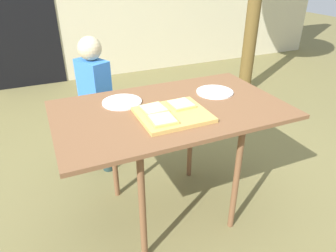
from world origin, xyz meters
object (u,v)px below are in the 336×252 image
plate_white_left (122,102)px  cutting_board (173,115)px  dining_table (171,118)px  pizza_slice_far_right (181,104)px  pizza_slice_near_left (162,119)px  child_left (96,98)px  plate_white_right (215,92)px  pizza_slice_far_left (154,109)px

plate_white_left → cutting_board: bearing=-54.9°
dining_table → pizza_slice_far_right: (0.04, -0.04, 0.10)m
dining_table → pizza_slice_near_left: pizza_slice_near_left is taller
cutting_board → pizza_slice_near_left: 0.11m
dining_table → pizza_slice_far_right: 0.11m
cutting_board → plate_white_left: bearing=125.1°
plate_white_left → child_left: size_ratio=0.22×
cutting_board → pizza_slice_far_right: bearing=39.9°
dining_table → plate_white_right: bearing=15.1°
pizza_slice_near_left → child_left: (-0.18, 0.85, -0.19)m
pizza_slice_far_right → child_left: size_ratio=0.13×
dining_table → plate_white_left: plate_white_left is taller
cutting_board → plate_white_right: bearing=27.4°
pizza_slice_near_left → child_left: child_left is taller
pizza_slice_near_left → plate_white_left: bearing=107.8°
cutting_board → plate_white_left: 0.34m
cutting_board → child_left: (-0.26, 0.79, -0.17)m
cutting_board → dining_table: bearing=71.2°
plate_white_left → child_left: bearing=97.3°
dining_table → cutting_board: bearing=-108.8°
pizza_slice_near_left → dining_table: bearing=54.0°
pizza_slice_near_left → plate_white_left: size_ratio=0.60×
cutting_board → pizza_slice_far_left: bearing=139.4°
pizza_slice_far_right → plate_white_right: pizza_slice_far_right is taller
pizza_slice_far_right → pizza_slice_near_left: (-0.17, -0.13, 0.00)m
plate_white_right → plate_white_left: (-0.58, 0.08, 0.00)m
cutting_board → pizza_slice_far_left: size_ratio=2.55×
pizza_slice_far_right → plate_white_left: size_ratio=0.60×
pizza_slice_far_left → pizza_slice_far_right: same height
dining_table → child_left: child_left is taller
pizza_slice_far_left → child_left: bearing=104.1°
pizza_slice_near_left → plate_white_right: pizza_slice_near_left is taller
pizza_slice_far_left → pizza_slice_near_left: (-0.00, -0.13, 0.00)m
cutting_board → child_left: bearing=108.4°
pizza_slice_far_left → plate_white_left: (-0.12, 0.21, -0.02)m
pizza_slice_far_right → dining_table: bearing=138.7°
pizza_slice_near_left → plate_white_right: 0.54m
child_left → dining_table: bearing=-66.4°
pizza_slice_far_right → child_left: (-0.34, 0.72, -0.19)m
dining_table → plate_white_right: 0.36m
plate_white_left → child_left: child_left is taller
dining_table → pizza_slice_far_left: (-0.12, -0.03, 0.10)m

